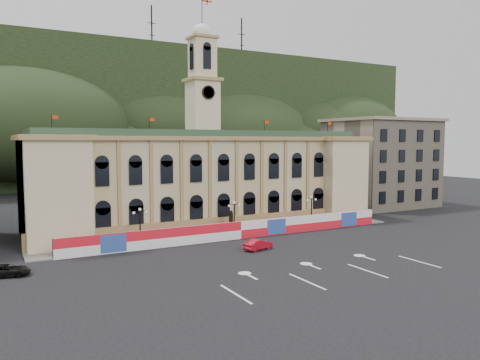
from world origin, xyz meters
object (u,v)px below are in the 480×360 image
black_suv (7,271)px  statue (231,227)px  red_sedan (258,244)px  lamp_center (234,215)px

black_suv → statue: bearing=-62.6°
black_suv → red_sedan: bearing=-81.5°
statue → red_sedan: size_ratio=0.85×
red_sedan → black_suv: 28.81m
lamp_center → statue: bearing=90.0°
statue → black_suv: (-30.00, -7.87, -0.57)m
lamp_center → black_suv: lamp_center is taller
lamp_center → black_suv: bearing=-167.1°
statue → lamp_center: 2.14m
statue → red_sedan: bearing=-97.2°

